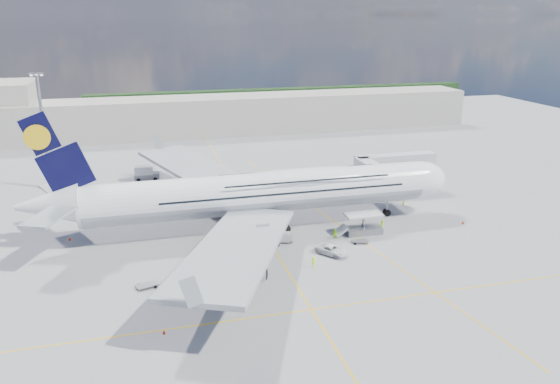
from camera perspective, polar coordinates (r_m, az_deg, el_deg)
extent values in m
plane|color=gray|center=(90.89, -0.60, -6.04)|extent=(300.00, 300.00, 0.00)
cube|color=#E5AD0C|center=(90.89, -0.60, -6.03)|extent=(0.25, 220.00, 0.01)
cube|color=#E5AD0C|center=(73.77, 3.31, -12.16)|extent=(120.00, 0.25, 0.01)
cube|color=#E5AD0C|center=(103.61, 5.56, -3.01)|extent=(14.16, 99.06, 0.01)
cylinder|color=white|center=(97.53, -2.06, -0.06)|extent=(62.00, 7.20, 7.20)
cylinder|color=#9EA0A5|center=(97.58, -2.06, -0.14)|extent=(60.76, 7.13, 7.13)
ellipsoid|color=white|center=(98.92, 2.45, 1.40)|extent=(36.00, 6.84, 3.76)
ellipsoid|color=white|center=(108.31, 14.15, 1.25)|extent=(11.52, 7.20, 7.20)
ellipsoid|color=black|center=(109.72, 15.66, 1.66)|extent=(3.84, 4.16, 1.44)
cone|color=white|center=(96.36, -23.12, -1.28)|extent=(10.00, 6.84, 6.84)
cube|color=black|center=(93.74, -22.57, 3.90)|extent=(11.02, 0.46, 14.61)
cylinder|color=yellow|center=(93.54, -24.03, 5.27)|extent=(4.00, 0.60, 4.00)
cube|color=#999EA3|center=(115.52, -8.14, 2.04)|extent=(25.49, 39.15, 3.35)
cube|color=#999EA3|center=(78.15, -4.52, -5.77)|extent=(25.49, 39.15, 3.35)
cylinder|color=#B7BABF|center=(109.77, -5.02, -0.01)|extent=(5.20, 3.50, 3.50)
cylinder|color=#B7BABF|center=(119.10, -8.03, 1.34)|extent=(5.20, 3.50, 3.50)
cylinder|color=#B7BABF|center=(86.75, -2.13, -4.96)|extent=(5.20, 3.50, 3.50)
cylinder|color=#B7BABF|center=(76.57, -3.69, -8.26)|extent=(5.20, 3.50, 3.50)
cylinder|color=gray|center=(107.01, 11.14, -1.33)|extent=(0.44, 0.44, 3.80)
cylinder|color=black|center=(107.53, 11.09, -2.11)|extent=(1.30, 0.90, 1.30)
cylinder|color=gray|center=(99.06, -2.03, -2.59)|extent=(0.56, 0.56, 3.80)
cylinder|color=black|center=(102.49, -2.42, -2.73)|extent=(1.50, 0.90, 1.50)
cube|color=#B7B7BC|center=(112.98, 9.42, 2.41)|extent=(3.00, 10.00, 2.60)
cube|color=#B7B7BC|center=(120.70, 11.94, 3.27)|extent=(18.00, 3.00, 2.60)
cylinder|color=gray|center=(117.38, 9.63, 1.18)|extent=(0.80, 0.80, 7.10)
cylinder|color=black|center=(118.30, 9.55, -0.25)|extent=(0.90, 0.80, 0.90)
cylinder|color=gray|center=(125.34, 15.11, 1.89)|extent=(1.00, 1.00, 7.10)
cube|color=gray|center=(126.22, 15.00, 0.52)|extent=(2.00, 2.00, 0.80)
cylinder|color=#B7B7BC|center=(109.66, 10.21, 1.88)|extent=(3.60, 3.60, 2.80)
cube|color=silver|center=(97.30, 8.72, -2.36)|extent=(6.50, 3.20, 0.35)
cube|color=gray|center=(98.36, 8.64, -3.98)|extent=(6.50, 3.20, 1.10)
cube|color=gray|center=(97.81, 8.68, -3.16)|extent=(0.22, 1.99, 3.00)
cylinder|color=black|center=(96.46, 7.49, -4.50)|extent=(0.70, 0.30, 0.70)
cube|color=silver|center=(96.68, 6.36, -3.99)|extent=(2.16, 2.60, 1.60)
cylinder|color=gray|center=(129.36, -23.40, 5.61)|extent=(0.70, 0.70, 25.00)
cube|color=gray|center=(127.56, -24.11, 11.17)|extent=(3.00, 0.40, 0.60)
cube|color=#B2AD9E|center=(179.35, -8.16, 7.88)|extent=(180.00, 16.00, 12.00)
cube|color=#193814|center=(230.94, 0.49, 9.81)|extent=(160.00, 6.00, 8.00)
cube|color=gray|center=(76.52, -7.56, -10.81)|extent=(3.29, 2.15, 0.18)
cylinder|color=black|center=(75.94, -8.42, -11.21)|extent=(0.45, 0.18, 0.45)
cylinder|color=black|center=(77.24, -6.71, -10.60)|extent=(0.45, 0.18, 0.45)
cube|color=gray|center=(79.49, -6.55, -9.60)|extent=(3.27, 2.11, 0.18)
cylinder|color=black|center=(78.88, -7.36, -9.98)|extent=(0.45, 0.18, 0.45)
cylinder|color=black|center=(80.23, -5.74, -9.40)|extent=(0.45, 0.18, 0.45)
cube|color=silver|center=(79.12, -6.57, -9.08)|extent=(2.46, 1.87, 1.52)
cube|color=gray|center=(77.65, -6.34, -10.28)|extent=(3.60, 2.45, 0.20)
cylinder|color=black|center=(77.00, -7.24, -10.70)|extent=(0.48, 0.20, 0.48)
cylinder|color=black|center=(78.45, -5.45, -10.06)|extent=(0.48, 0.20, 0.48)
cube|color=gray|center=(81.13, -13.74, -9.45)|extent=(3.28, 2.37, 0.18)
cylinder|color=black|center=(80.67, -14.57, -9.78)|extent=(0.43, 0.18, 0.43)
cylinder|color=black|center=(81.71, -12.91, -9.27)|extent=(0.43, 0.18, 0.43)
cube|color=gray|center=(94.29, 8.34, -5.11)|extent=(3.00, 2.16, 0.16)
cylinder|color=black|center=(93.48, 7.86, -5.38)|extent=(0.39, 0.16, 0.39)
cylinder|color=black|center=(95.19, 8.81, -4.98)|extent=(0.39, 0.16, 0.39)
cube|color=gray|center=(93.48, 0.41, -5.11)|extent=(3.14, 2.27, 0.17)
cylinder|color=black|center=(92.76, -0.17, -5.38)|extent=(0.41, 0.17, 0.41)
cylinder|color=black|center=(94.31, 0.99, -4.98)|extent=(0.41, 0.17, 0.41)
cube|color=silver|center=(93.19, 0.41, -4.68)|extent=(2.40, 1.96, 1.41)
cube|color=white|center=(86.25, -5.26, -6.96)|extent=(3.17, 1.88, 1.38)
cube|color=black|center=(85.89, -5.28, -6.44)|extent=(1.27, 1.44, 0.53)
cylinder|color=black|center=(85.75, -5.89, -7.43)|extent=(0.68, 0.27, 0.68)
cylinder|color=black|center=(87.10, -4.63, -6.97)|extent=(0.68, 0.27, 0.68)
cube|color=gray|center=(108.73, -7.47, -1.55)|extent=(6.08, 2.75, 1.81)
cube|color=white|center=(108.10, -7.84, -0.72)|extent=(4.56, 2.69, 1.99)
cube|color=white|center=(108.74, -6.31, -1.05)|extent=(1.83, 2.24, 1.45)
cube|color=black|center=(108.77, -5.98, -0.93)|extent=(0.32, 1.82, 0.82)
cylinder|color=black|center=(108.14, -6.34, -1.84)|extent=(1.00, 0.32, 1.00)
cylinder|color=black|center=(109.64, -8.57, -1.66)|extent=(1.00, 0.32, 1.00)
cube|color=red|center=(108.31, -7.83, -1.03)|extent=(4.61, 2.74, 0.45)
cube|color=gray|center=(131.58, -13.75, 1.54)|extent=(5.69, 2.27, 1.73)
cube|color=white|center=(131.14, -14.06, 2.21)|extent=(4.22, 2.30, 1.90)
cube|color=white|center=(131.41, -12.83, 1.94)|extent=(1.62, 2.04, 1.38)
cube|color=black|center=(131.38, -12.57, 2.03)|extent=(0.19, 1.73, 0.78)
cylinder|color=black|center=(130.77, -12.89, 1.32)|extent=(0.95, 0.30, 0.95)
cylinder|color=black|center=(132.64, -14.57, 1.43)|extent=(0.95, 0.30, 0.95)
imported|color=white|center=(89.21, 5.43, -6.06)|extent=(5.38, 5.98, 1.54)
imported|color=#D2FF1A|center=(113.34, 12.78, -1.05)|extent=(0.75, 0.64, 1.74)
imported|color=#9DE518|center=(95.11, 5.76, -4.39)|extent=(1.12, 1.15, 1.87)
imported|color=#E6F71A|center=(90.52, -3.46, -5.54)|extent=(0.74, 1.15, 1.82)
imported|color=#AAE918|center=(101.17, 10.62, -3.29)|extent=(0.80, 0.93, 1.61)
imported|color=#CEFF1A|center=(84.26, 3.54, -7.38)|extent=(1.36, 0.95, 1.91)
cone|color=red|center=(107.08, 18.58, -3.03)|extent=(0.48, 0.48, 0.61)
cube|color=red|center=(107.18, 18.57, -3.17)|extent=(0.41, 0.41, 0.03)
cone|color=red|center=(118.47, -6.93, -0.17)|extent=(0.50, 0.50, 0.64)
cube|color=red|center=(118.57, -6.92, -0.31)|extent=(0.43, 0.43, 0.03)
cone|color=red|center=(121.20, -13.67, -0.18)|extent=(0.39, 0.39, 0.49)
cube|color=red|center=(121.27, -13.66, -0.28)|extent=(0.33, 0.33, 0.03)
cone|color=red|center=(88.37, -1.95, -6.60)|extent=(0.39, 0.39, 0.50)
cube|color=red|center=(88.47, -1.95, -6.74)|extent=(0.34, 0.34, 0.03)
cone|color=red|center=(70.07, -12.04, -14.10)|extent=(0.42, 0.42, 0.53)
cube|color=red|center=(70.20, -12.02, -14.27)|extent=(0.36, 0.36, 0.03)
cone|color=red|center=(101.15, -21.10, -4.55)|extent=(0.49, 0.49, 0.62)
cube|color=red|center=(101.26, -21.08, -4.71)|extent=(0.42, 0.42, 0.03)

